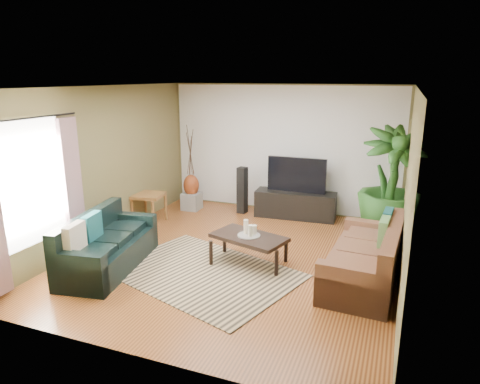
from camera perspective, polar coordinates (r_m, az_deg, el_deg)
The scene contains 27 objects.
floor at distance 7.06m, azimuth -0.59°, elevation -8.65°, with size 5.50×5.50×0.00m, color #9A5627.
ceiling at distance 6.46m, azimuth -0.65°, elevation 13.83°, with size 5.50×5.50×0.00m, color white.
wall_back at distance 9.19m, azimuth 5.71°, elevation 5.72°, with size 5.00×5.00×0.00m, color brown.
wall_front at distance 4.30m, azimuth -14.25°, elevation -5.81°, with size 5.00×5.00×0.00m, color brown.
wall_left at distance 7.88m, azimuth -17.83°, elevation 3.46°, with size 5.50×5.50×0.00m, color brown.
wall_right at distance 6.19m, azimuth 21.45°, elevation 0.05°, with size 5.50×5.50×0.00m, color brown.
backwall_panel at distance 9.18m, azimuth 5.69°, elevation 5.71°, with size 4.90×4.90×0.00m, color white.
window_pane at distance 6.71m, azimuth -26.17°, elevation 1.09°, with size 1.80×1.80×0.00m, color white.
curtain_far at distance 7.25m, azimuth -21.41°, elevation 0.53°, with size 0.08×0.35×2.20m, color gray.
curtain_rod at distance 6.54m, azimuth -26.79°, elevation 8.73°, with size 0.03×0.03×1.90m, color black.
sofa_left at distance 6.83m, azimuth -17.14°, elevation -6.34°, with size 1.88×0.81×0.85m, color black.
sofa_right at distance 6.39m, azimuth 16.25°, elevation -7.81°, with size 2.03×0.91×0.85m, color brown.
area_rug at distance 6.54m, azimuth -4.97°, elevation -10.68°, with size 2.67×1.89×0.01m, color tan.
coffee_table at distance 6.74m, azimuth 1.18°, elevation -7.69°, with size 1.14×0.62×0.46m, color black.
candle_tray at distance 6.65m, azimuth 1.19°, elevation -5.78°, with size 0.35×0.35×0.02m, color gray.
candle_tall at distance 6.66m, azimuth 0.80°, elevation -4.65°, with size 0.07×0.07×0.23m, color beige.
candle_mid at distance 6.57m, azimuth 1.41°, elevation -5.17°, with size 0.07×0.07×0.18m, color beige.
candle_short at distance 6.66m, azimuth 1.94°, elevation -5.04°, with size 0.07×0.07×0.14m, color beige.
tv_stand at distance 8.95m, azimuth 7.39°, elevation -1.68°, with size 1.65×0.49×0.55m, color black.
television at distance 8.80m, azimuth 7.56°, elevation 2.30°, with size 1.21×0.07×0.71m, color black.
speaker_left at distance 9.12m, azimuth 0.30°, elevation 0.23°, with size 0.18×0.20×1.00m, color black.
speaker_right at distance 8.94m, azimuth 10.59°, elevation -0.10°, with size 0.19×0.21×1.07m, color black.
potted_plant at distance 8.11m, azimuth 19.43°, elevation 1.16°, with size 1.13×1.13×2.01m, color #1F4B19.
plant_pot at distance 8.35m, azimuth 18.91°, elevation -4.59°, with size 0.37×0.37×0.29m, color black.
pedestal at distance 9.49m, azimuth -6.46°, elevation -1.21°, with size 0.37×0.37×0.37m, color gray.
vase at distance 9.40m, azimuth -6.53°, elevation 0.88°, with size 0.34×0.34×0.48m, color maroon.
side_table at distance 8.76m, azimuth -12.03°, elevation -2.12°, with size 0.56×0.56×0.59m, color brown.
Camera 1 is at (2.37, -6.00, 2.86)m, focal length 32.00 mm.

